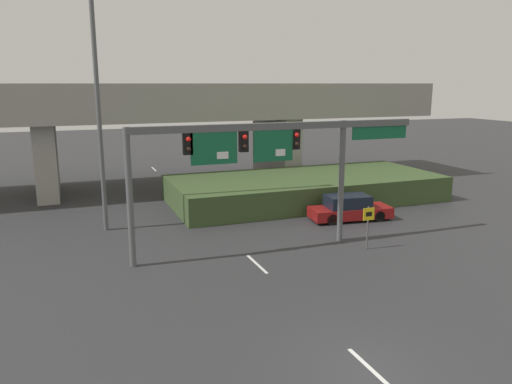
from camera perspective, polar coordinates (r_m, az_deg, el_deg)
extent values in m
plane|color=#2D2D30|center=(15.22, 12.76, -18.94)|extent=(160.00, 160.00, 0.00)
cube|color=silver|center=(15.11, 13.11, -19.20)|extent=(0.14, 2.40, 0.01)
cube|color=silver|center=(22.27, 0.11, -8.23)|extent=(0.14, 2.40, 0.01)
cube|color=silver|center=(30.39, -5.96, -2.66)|extent=(0.14, 2.40, 0.01)
cube|color=silver|center=(38.86, -9.40, 0.55)|extent=(0.14, 2.40, 0.01)
cube|color=silver|center=(47.50, -11.59, 2.59)|extent=(0.14, 2.40, 0.01)
cylinder|color=#515456|center=(21.81, -14.23, -0.76)|extent=(0.28, 0.28, 6.05)
cylinder|color=#515456|center=(25.10, 9.73, 1.13)|extent=(0.28, 0.28, 6.05)
cube|color=#515456|center=(23.21, 2.94, 7.54)|extent=(14.01, 0.32, 0.32)
cube|color=black|center=(21.87, -7.82, 5.48)|extent=(0.40, 0.28, 0.95)
sphere|color=red|center=(21.67, -7.73, 5.99)|extent=(0.22, 0.22, 0.22)
sphere|color=black|center=(21.72, -7.70, 4.87)|extent=(0.22, 0.22, 0.22)
cube|color=black|center=(22.58, -1.43, 5.80)|extent=(0.40, 0.28, 0.95)
sphere|color=red|center=(22.40, -1.28, 6.30)|extent=(0.22, 0.22, 0.22)
sphere|color=black|center=(22.45, -1.28, 5.22)|extent=(0.22, 0.22, 0.22)
cube|color=black|center=(23.56, 4.50, 6.04)|extent=(0.40, 0.28, 0.95)
sphere|color=red|center=(23.38, 4.70, 6.52)|extent=(0.22, 0.22, 0.22)
sphere|color=black|center=(23.43, 4.68, 5.48)|extent=(0.22, 0.22, 0.22)
cube|color=#115B38|center=(22.09, -4.81, 4.99)|extent=(2.13, 0.08, 1.43)
cube|color=white|center=(22.19, -3.84, 4.21)|extent=(0.53, 0.03, 0.31)
cube|color=#115B38|center=(23.03, 1.99, 5.31)|extent=(1.94, 0.08, 1.44)
cube|color=white|center=(23.16, 2.81, 4.53)|extent=(0.49, 0.03, 0.32)
cube|color=#115B38|center=(25.81, 13.94, 6.61)|extent=(3.13, 0.07, 0.64)
cylinder|color=#4C4C4C|center=(24.46, 12.63, -4.05)|extent=(0.08, 0.08, 2.11)
cube|color=yellow|center=(24.24, 12.77, -2.48)|extent=(0.60, 0.03, 0.60)
cube|color=black|center=(24.23, 12.79, -2.49)|extent=(0.33, 0.01, 0.21)
cylinder|color=#515456|center=(27.35, -17.76, 11.87)|extent=(0.24, 0.24, 15.76)
cube|color=gray|center=(38.82, -9.93, 9.54)|extent=(41.59, 8.93, 1.70)
cube|color=gray|center=(34.61, -8.61, 11.42)|extent=(41.59, 0.40, 0.90)
cube|color=gray|center=(38.43, -22.79, 3.55)|extent=(1.40, 7.15, 5.21)
cube|color=gray|center=(41.73, 2.27, 5.13)|extent=(1.40, 7.15, 5.21)
cube|color=#384C28|center=(34.13, 5.65, 0.45)|extent=(18.10, 7.87, 1.68)
cube|color=maroon|center=(29.64, 10.71, -2.27)|extent=(4.91, 2.32, 0.61)
cube|color=black|center=(29.41, 10.42, -1.05)|extent=(2.63, 1.88, 0.71)
cylinder|color=black|center=(30.98, 12.57, -2.00)|extent=(0.66, 0.30, 0.64)
cylinder|color=black|center=(29.65, 13.89, -2.70)|extent=(0.66, 0.30, 0.64)
cylinder|color=black|center=(29.80, 7.51, -2.37)|extent=(0.66, 0.30, 0.64)
cylinder|color=black|center=(28.42, 8.65, -3.13)|extent=(0.66, 0.30, 0.64)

